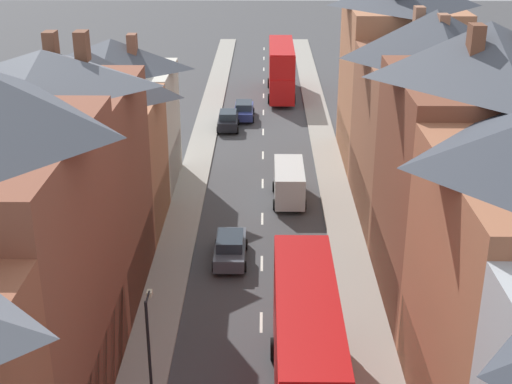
{
  "coord_description": "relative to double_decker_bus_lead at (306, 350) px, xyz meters",
  "views": [
    {
      "loc": [
        0.12,
        -11.65,
        19.46
      ],
      "look_at": [
        -0.41,
        30.85,
        1.51
      ],
      "focal_mm": 50.0,
      "sensor_mm": 36.0,
      "label": 1
    }
  ],
  "objects": [
    {
      "name": "terrace_row_left",
      "position": [
        -11.98,
        2.14,
        3.24
      ],
      "size": [
        8.0,
        51.58,
        14.52
      ],
      "color": "brown",
      "rests_on": "ground"
    },
    {
      "name": "street_lamp",
      "position": [
        -6.04,
        -0.71,
        0.43
      ],
      "size": [
        0.2,
        1.12,
        5.5
      ],
      "color": "black",
      "rests_on": "ground"
    },
    {
      "name": "pavement_left",
      "position": [
        -6.89,
        26.21,
        -2.75
      ],
      "size": [
        2.2,
        104.0,
        0.14
      ],
      "primitive_type": "cube",
      "color": "gray",
      "rests_on": "ground"
    },
    {
      "name": "car_near_blue",
      "position": [
        -4.89,
        36.94,
        -1.97
      ],
      "size": [
        1.9,
        3.96,
        1.69
      ],
      "color": "black",
      "rests_on": "ground"
    },
    {
      "name": "double_decker_bus_mid_street",
      "position": [
        0.0,
        48.33,
        0.0
      ],
      "size": [
        2.74,
        10.8,
        5.3
      ],
      "color": "red",
      "rests_on": "ground"
    },
    {
      "name": "car_parked_right_a",
      "position": [
        -3.59,
        40.2,
        -2.0
      ],
      "size": [
        1.9,
        4.44,
        1.62
      ],
      "color": "navy",
      "rests_on": "ground"
    },
    {
      "name": "terrace_row_right",
      "position": [
        8.4,
        6.07,
        3.73
      ],
      "size": [
        8.0,
        58.74,
        14.48
      ],
      "color": "brown",
      "rests_on": "ground"
    },
    {
      "name": "centre_line_dashes",
      "position": [
        -1.79,
        24.21,
        -2.81
      ],
      "size": [
        0.14,
        97.8,
        0.01
      ],
      "color": "silver",
      "rests_on": "ground"
    },
    {
      "name": "pavement_right",
      "position": [
        3.31,
        26.21,
        -2.75
      ],
      "size": [
        2.2,
        104.0,
        0.14
      ],
      "primitive_type": "cube",
      "color": "gray",
      "rests_on": "ground"
    },
    {
      "name": "car_near_silver",
      "position": [
        -3.59,
        12.55,
        -1.99
      ],
      "size": [
        1.9,
        4.37,
        1.64
      ],
      "color": "#4C515B",
      "rests_on": "ground"
    },
    {
      "name": "double_decker_bus_lead",
      "position": [
        0.0,
        0.0,
        0.0
      ],
      "size": [
        2.74,
        10.8,
        5.3
      ],
      "color": "#B70F0F",
      "rests_on": "ground"
    },
    {
      "name": "delivery_van",
      "position": [
        0.01,
        21.26,
        -1.48
      ],
      "size": [
        2.2,
        5.2,
        2.41
      ],
      "color": "silver",
      "rests_on": "ground"
    }
  ]
}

